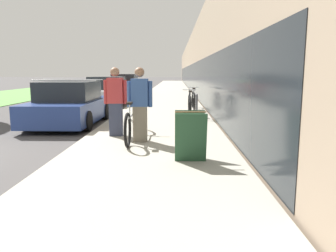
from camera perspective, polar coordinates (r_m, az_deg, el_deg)
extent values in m
cube|color=#A39E8E|center=(26.99, 0.23, 5.85)|extent=(3.54, 70.00, 0.13)
cube|color=gray|center=(35.51, 11.73, 10.34)|extent=(10.00, 70.00, 4.88)
cube|color=#1E2328|center=(34.97, 3.56, 8.58)|extent=(0.10, 63.00, 2.20)
cube|color=#5B9347|center=(33.34, -20.50, 5.85)|extent=(7.25, 70.00, 0.03)
torus|color=black|center=(8.93, -5.19, 1.53)|extent=(0.06, 0.75, 0.75)
torus|color=black|center=(6.94, -7.05, -0.74)|extent=(0.06, 0.75, 0.75)
cylinder|color=#B7BCC1|center=(7.90, -6.03, 2.17)|extent=(0.04, 1.72, 0.04)
cylinder|color=#B7BCC1|center=(7.52, -6.41, 0.98)|extent=(0.04, 1.02, 0.34)
cylinder|color=#B7BCC1|center=(7.25, -6.70, 2.75)|extent=(0.03, 0.03, 0.31)
cube|color=black|center=(7.23, -6.72, 3.97)|extent=(0.11, 0.22, 0.05)
cylinder|color=#B7BCC1|center=(8.72, -5.35, 3.94)|extent=(0.03, 0.03, 0.33)
cylinder|color=silver|center=(8.71, -5.36, 5.01)|extent=(0.52, 0.03, 0.03)
cube|color=#756B5B|center=(7.55, -4.88, 0.35)|extent=(0.31, 0.23, 0.82)
cube|color=#33518E|center=(7.47, -4.95, 5.81)|extent=(0.38, 0.23, 0.62)
cylinder|color=#33518E|center=(7.50, -6.78, 5.55)|extent=(0.10, 0.10, 0.59)
cylinder|color=#33518E|center=(7.45, -3.11, 5.57)|extent=(0.10, 0.10, 0.59)
sphere|color=#936B51|center=(7.46, -5.00, 9.32)|extent=(0.22, 0.22, 0.22)
cube|color=#33384C|center=(8.33, -9.04, 1.13)|extent=(0.31, 0.23, 0.82)
cube|color=#B23333|center=(8.26, -9.17, 6.10)|extent=(0.38, 0.23, 0.63)
cylinder|color=#B23333|center=(8.30, -10.81, 5.85)|extent=(0.10, 0.10, 0.59)
cylinder|color=#B23333|center=(8.22, -7.51, 5.90)|extent=(0.10, 0.10, 0.59)
sphere|color=#936B51|center=(8.24, -9.25, 9.29)|extent=(0.22, 0.22, 0.22)
cylinder|color=#4C4C51|center=(11.18, 5.07, 3.29)|extent=(0.05, 0.05, 0.82)
cylinder|color=#4C4C51|center=(11.72, 4.90, 3.57)|extent=(0.05, 0.05, 0.82)
cylinder|color=#4C4C51|center=(11.42, 5.01, 5.48)|extent=(0.05, 0.55, 0.05)
torus|color=black|center=(12.80, 3.70, 3.90)|extent=(0.06, 0.74, 0.74)
torus|color=black|center=(11.77, 3.91, 3.41)|extent=(0.06, 0.74, 0.74)
cylinder|color=black|center=(12.27, 3.81, 4.71)|extent=(0.04, 0.88, 0.04)
cylinder|color=black|center=(12.07, 3.85, 4.13)|extent=(0.04, 0.54, 0.34)
cylinder|color=black|center=(11.92, 3.89, 5.31)|extent=(0.03, 0.03, 0.31)
cube|color=black|center=(11.91, 3.89, 6.05)|extent=(0.11, 0.22, 0.05)
cylinder|color=black|center=(12.69, 3.73, 5.60)|extent=(0.03, 0.03, 0.32)
cylinder|color=silver|center=(12.68, 3.74, 6.32)|extent=(0.52, 0.03, 0.03)
torus|color=black|center=(14.92, 4.32, 4.67)|extent=(0.06, 0.74, 0.74)
torus|color=black|center=(13.83, 4.55, 4.30)|extent=(0.06, 0.74, 0.74)
cylinder|color=#B7BCC1|center=(14.36, 4.44, 5.39)|extent=(0.04, 0.92, 0.04)
cylinder|color=#B7BCC1|center=(14.15, 4.49, 4.90)|extent=(0.04, 0.56, 0.34)
cylinder|color=#B7BCC1|center=(14.00, 4.53, 5.91)|extent=(0.03, 0.03, 0.31)
cube|color=black|center=(13.99, 4.54, 6.54)|extent=(0.11, 0.22, 0.05)
cylinder|color=#B7BCC1|center=(14.80, 4.36, 6.14)|extent=(0.03, 0.03, 0.32)
cylinder|color=silver|center=(14.79, 4.36, 6.76)|extent=(0.52, 0.03, 0.03)
cube|color=#23472D|center=(5.76, 3.99, -2.11)|extent=(0.56, 0.20, 0.89)
cube|color=#23472D|center=(6.12, 3.84, -1.44)|extent=(0.56, 0.20, 0.89)
cylinder|color=#93704C|center=(5.87, 3.96, 2.46)|extent=(0.56, 0.03, 0.03)
cube|color=navy|center=(11.26, -16.70, 2.68)|extent=(1.89, 4.18, 0.66)
cube|color=#1E2328|center=(11.21, -16.85, 5.88)|extent=(1.63, 2.09, 0.60)
cylinder|color=silver|center=(11.63, -16.23, 7.75)|extent=(2.01, 0.04, 0.04)
cylinder|color=silver|center=(10.76, -17.70, 7.58)|extent=(2.01, 0.04, 0.04)
cylinder|color=black|center=(12.74, -18.71, 2.49)|extent=(0.22, 0.60, 0.60)
cylinder|color=black|center=(12.25, -10.94, 2.56)|extent=(0.22, 0.60, 0.60)
cylinder|color=black|center=(10.44, -23.36, 0.81)|extent=(0.22, 0.60, 0.60)
cylinder|color=black|center=(9.84, -13.99, 0.82)|extent=(0.22, 0.60, 0.60)
cube|color=white|center=(17.29, -10.46, 5.20)|extent=(1.81, 4.56, 0.71)
cube|color=#1E2328|center=(17.25, -10.53, 7.41)|extent=(1.55, 2.28, 0.62)
cylinder|color=black|center=(18.82, -12.11, 4.84)|extent=(0.22, 0.60, 0.60)
cylinder|color=black|center=(18.50, -7.03, 4.91)|extent=(0.22, 0.60, 0.60)
cylinder|color=black|center=(16.17, -14.33, 4.05)|extent=(0.22, 0.60, 0.60)
cylinder|color=black|center=(15.81, -8.46, 4.13)|extent=(0.22, 0.60, 0.60)
cube|color=maroon|center=(23.25, -7.46, 6.43)|extent=(1.80, 4.79, 0.82)
cube|color=#1E2328|center=(23.23, -7.50, 8.20)|extent=(1.55, 2.40, 0.62)
cylinder|color=black|center=(24.82, -8.86, 5.98)|extent=(0.22, 0.60, 0.60)
cylinder|color=black|center=(24.58, -5.00, 6.03)|extent=(0.22, 0.60, 0.60)
cylinder|color=black|center=(22.00, -10.17, 5.53)|extent=(0.22, 0.60, 0.60)
cylinder|color=black|center=(21.73, -5.83, 5.58)|extent=(0.22, 0.60, 0.60)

